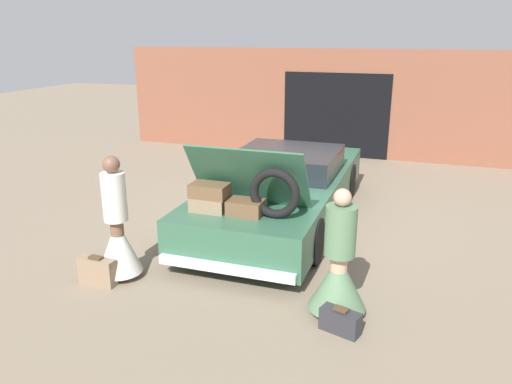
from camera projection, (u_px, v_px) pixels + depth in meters
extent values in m
plane|color=#7F705B|center=(282.00, 219.00, 8.95)|extent=(40.00, 40.00, 0.00)
cube|color=brown|center=(337.00, 104.00, 13.15)|extent=(12.00, 0.12, 2.80)
cube|color=black|center=(336.00, 115.00, 13.18)|extent=(2.80, 0.02, 2.20)
cube|color=#336047|center=(283.00, 193.00, 8.80)|extent=(1.99, 5.28, 0.62)
cube|color=#1E2328|center=(288.00, 161.00, 8.93)|extent=(1.75, 1.69, 0.40)
cylinder|color=black|center=(262.00, 173.00, 10.61)|extent=(0.18, 0.68, 0.68)
cylinder|color=black|center=(349.00, 181.00, 10.04)|extent=(0.18, 0.68, 0.68)
cylinder|color=black|center=(197.00, 226.00, 7.70)|extent=(0.18, 0.68, 0.68)
cylinder|color=black|center=(314.00, 241.00, 7.13)|extent=(0.18, 0.68, 0.68)
cube|color=silver|center=(225.00, 268.00, 6.45)|extent=(1.89, 0.10, 0.12)
cube|color=#336047|center=(249.00, 177.00, 6.98)|extent=(1.69, 0.64, 0.94)
cube|color=#8C7259|center=(210.00, 204.00, 7.01)|extent=(0.51, 0.37, 0.20)
cube|color=brown|center=(246.00, 207.00, 6.84)|extent=(0.48, 0.35, 0.21)
cube|color=brown|center=(210.00, 190.00, 6.95)|extent=(0.53, 0.34, 0.19)
torus|color=black|center=(275.00, 193.00, 6.64)|extent=(0.70, 0.12, 0.70)
cylinder|color=brown|center=(119.00, 249.00, 6.72)|extent=(0.17, 0.17, 0.82)
cone|color=silver|center=(119.00, 246.00, 6.70)|extent=(0.60, 0.60, 0.74)
cylinder|color=silver|center=(114.00, 197.00, 6.49)|extent=(0.32, 0.32, 0.65)
sphere|color=brown|center=(111.00, 164.00, 6.36)|extent=(0.22, 0.22, 0.22)
cylinder|color=tan|center=(338.00, 284.00, 5.84)|extent=(0.20, 0.20, 0.75)
cone|color=#567A56|center=(338.00, 281.00, 5.83)|extent=(0.69, 0.69, 0.68)
cylinder|color=#567A56|center=(341.00, 231.00, 5.64)|extent=(0.36, 0.36, 0.60)
sphere|color=tan|center=(343.00, 197.00, 5.51)|extent=(0.20, 0.20, 0.20)
cube|color=#8C7259|center=(97.00, 271.00, 6.58)|extent=(0.53, 0.19, 0.37)
cube|color=#4C3823|center=(96.00, 257.00, 6.52)|extent=(0.19, 0.11, 0.02)
cube|color=#2D2D33|center=(340.00, 321.00, 5.53)|extent=(0.49, 0.31, 0.27)
cube|color=#4C3823|center=(341.00, 309.00, 5.49)|extent=(0.18, 0.15, 0.02)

